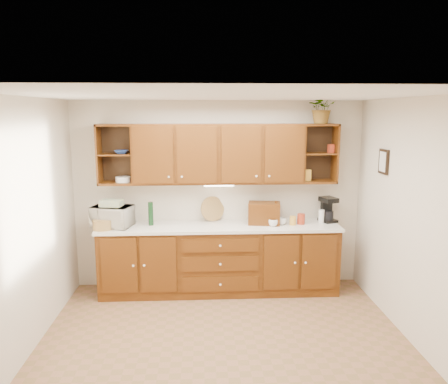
{
  "coord_description": "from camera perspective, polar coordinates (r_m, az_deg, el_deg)",
  "views": [
    {
      "loc": [
        -0.23,
        -4.26,
        2.44
      ],
      "look_at": [
        0.05,
        1.15,
        1.45
      ],
      "focal_mm": 35.0,
      "sensor_mm": 36.0,
      "label": 1
    }
  ],
  "objects": [
    {
      "name": "framed_picture",
      "position": [
        5.65,
        20.14,
        3.74
      ],
      "size": [
        0.03,
        0.24,
        0.3
      ],
      "primitive_type": "cube",
      "color": "black",
      "rests_on": "right_wall"
    },
    {
      "name": "canister_red",
      "position": [
        6.03,
        10.03,
        -3.49
      ],
      "size": [
        0.12,
        0.12,
        0.14
      ],
      "primitive_type": "cylinder",
      "rotation": [
        0.0,
        0.0,
        -0.2
      ],
      "color": "#A32F17",
      "rests_on": "countertop"
    },
    {
      "name": "base_cabinets",
      "position": [
        6.06,
        -0.62,
        -8.82
      ],
      "size": [
        3.2,
        0.6,
        0.9
      ],
      "primitive_type": "cube",
      "color": "#3D1C06",
      "rests_on": "floor"
    },
    {
      "name": "countertop",
      "position": [
        5.91,
        -0.63,
        -4.54
      ],
      "size": [
        3.24,
        0.64,
        0.04
      ],
      "primitive_type": "cube",
      "color": "silver",
      "rests_on": "base_cabinets"
    },
    {
      "name": "potted_plant",
      "position": [
        6.0,
        12.67,
        10.72
      ],
      "size": [
        0.49,
        0.46,
        0.42
      ],
      "primitive_type": "imported",
      "rotation": [
        0.0,
        0.0,
        0.44
      ],
      "color": "#999999",
      "rests_on": "upper_cabinets"
    },
    {
      "name": "right_wall",
      "position": [
        4.95,
        24.0,
        -3.87
      ],
      "size": [
        0.0,
        3.5,
        3.5
      ],
      "primitive_type": "plane",
      "rotation": [
        1.57,
        0.0,
        -1.57
      ],
      "color": "beige",
      "rests_on": "floor"
    },
    {
      "name": "wicker_basket",
      "position": [
        5.9,
        -15.54,
        -4.1
      ],
      "size": [
        0.29,
        0.29,
        0.13
      ],
      "primitive_type": "cylinder",
      "rotation": [
        0.0,
        0.0,
        -0.12
      ],
      "color": "#AA8447",
      "rests_on": "countertop"
    },
    {
      "name": "towel_stack",
      "position": [
        5.94,
        -14.47,
        -1.41
      ],
      "size": [
        0.3,
        0.25,
        0.08
      ],
      "primitive_type": "cube",
      "rotation": [
        0.0,
        0.0,
        -0.17
      ],
      "color": "#EEE470",
      "rests_on": "microwave"
    },
    {
      "name": "canister_white",
      "position": [
        6.16,
        12.6,
        -3.11
      ],
      "size": [
        0.1,
        0.1,
        0.18
      ],
      "primitive_type": "cylinder",
      "rotation": [
        0.0,
        0.0,
        -0.41
      ],
      "color": "white",
      "rests_on": "countertop"
    },
    {
      "name": "upper_cabinets",
      "position": [
        5.88,
        -0.61,
        5.03
      ],
      "size": [
        3.2,
        0.33,
        0.8
      ],
      "color": "#3D1C06",
      "rests_on": "back_wall"
    },
    {
      "name": "coffee_maker",
      "position": [
        6.24,
        13.4,
        -2.26
      ],
      "size": [
        0.25,
        0.29,
        0.34
      ],
      "rotation": [
        0.0,
        0.0,
        0.32
      ],
      "color": "black",
      "rests_on": "countertop"
    },
    {
      "name": "pantry_box_red",
      "position": [
        6.1,
        13.8,
        5.53
      ],
      "size": [
        0.08,
        0.07,
        0.11
      ],
      "primitive_type": "cube",
      "rotation": [
        0.0,
        0.0,
        0.1
      ],
      "color": "#A32F17",
      "rests_on": "upper_cabinets"
    },
    {
      "name": "wine_bottle",
      "position": [
        5.95,
        -9.54,
        -2.81
      ],
      "size": [
        0.07,
        0.07,
        0.32
      ],
      "primitive_type": "cylinder",
      "rotation": [
        0.0,
        0.0,
        -0.01
      ],
      "color": "black",
      "rests_on": "countertop"
    },
    {
      "name": "canister_yellow",
      "position": [
        5.98,
        8.96,
        -3.7
      ],
      "size": [
        0.11,
        0.11,
        0.12
      ],
      "primitive_type": "cylinder",
      "rotation": [
        0.0,
        0.0,
        0.33
      ],
      "color": "gold",
      "rests_on": "countertop"
    },
    {
      "name": "ceiling",
      "position": [
        4.27,
        0.14,
        12.52
      ],
      "size": [
        4.0,
        4.0,
        0.0
      ],
      "primitive_type": "plane",
      "rotation": [
        3.14,
        0.0,
        0.0
      ],
      "color": "white",
      "rests_on": "back_wall"
    },
    {
      "name": "left_wall",
      "position": [
        4.76,
        -24.78,
        -4.48
      ],
      "size": [
        0.0,
        3.5,
        3.5
      ],
      "primitive_type": "plane",
      "rotation": [
        1.57,
        0.0,
        1.57
      ],
      "color": "beige",
      "rests_on": "floor"
    },
    {
      "name": "mug_tree",
      "position": [
        5.95,
        6.73,
        -3.79
      ],
      "size": [
        0.25,
        0.27,
        0.33
      ],
      "rotation": [
        0.0,
        0.0,
        0.0
      ],
      "color": "#3D1C06",
      "rests_on": "countertop"
    },
    {
      "name": "undercabinet_light",
      "position": [
        5.88,
        -0.68,
        0.88
      ],
      "size": [
        0.4,
        0.05,
        0.02
      ],
      "primitive_type": "cube",
      "color": "white",
      "rests_on": "upper_cabinets"
    },
    {
      "name": "back_wall",
      "position": [
        6.13,
        -0.76,
        -0.36
      ],
      "size": [
        4.0,
        0.0,
        4.0
      ],
      "primitive_type": "plane",
      "rotation": [
        1.57,
        0.0,
        0.0
      ],
      "color": "beige",
      "rests_on": "floor"
    },
    {
      "name": "floor",
      "position": [
        4.92,
        0.12,
        -19.37
      ],
      "size": [
        4.0,
        4.0,
        0.0
      ],
      "primitive_type": "plane",
      "color": "#8B5D40",
      "rests_on": "ground"
    },
    {
      "name": "bowl_stack",
      "position": [
        5.95,
        -13.25,
        5.11
      ],
      "size": [
        0.19,
        0.19,
        0.05
      ],
      "primitive_type": "imported",
      "rotation": [
        0.0,
        0.0,
        -0.0
      ],
      "color": "navy",
      "rests_on": "upper_cabinets"
    },
    {
      "name": "woven_tray",
      "position": [
        6.14,
        -1.5,
        -3.69
      ],
      "size": [
        0.36,
        0.21,
        0.34
      ],
      "primitive_type": "cylinder",
      "rotation": [
        1.36,
        0.0,
        0.39
      ],
      "color": "#AA8447",
      "rests_on": "countertop"
    },
    {
      "name": "bread_box",
      "position": [
        5.97,
        5.27,
        -2.77
      ],
      "size": [
        0.46,
        0.33,
        0.3
      ],
      "primitive_type": "cube",
      "rotation": [
        0.0,
        0.0,
        -0.16
      ],
      "color": "#3D1C06",
      "rests_on": "countertop"
    },
    {
      "name": "pantry_box_yellow",
      "position": [
        6.06,
        10.83,
        2.18
      ],
      "size": [
        0.1,
        0.09,
        0.15
      ],
      "primitive_type": "cube",
      "rotation": [
        0.0,
        0.0,
        0.24
      ],
      "color": "gold",
      "rests_on": "upper_cabinets"
    },
    {
      "name": "microwave",
      "position": [
        5.98,
        -14.4,
        -3.11
      ],
      "size": [
        0.58,
        0.47,
        0.28
      ],
      "primitive_type": "imported",
      "rotation": [
        0.0,
        0.0,
        -0.27
      ],
      "color": "silver",
      "rests_on": "countertop"
    },
    {
      "name": "plate_stack",
      "position": [
        6.0,
        -13.04,
        1.63
      ],
      "size": [
        0.24,
        0.24,
        0.07
      ],
      "primitive_type": "cylinder",
      "rotation": [
        0.0,
        0.0,
        -0.2
      ],
      "color": "white",
      "rests_on": "upper_cabinets"
    }
  ]
}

